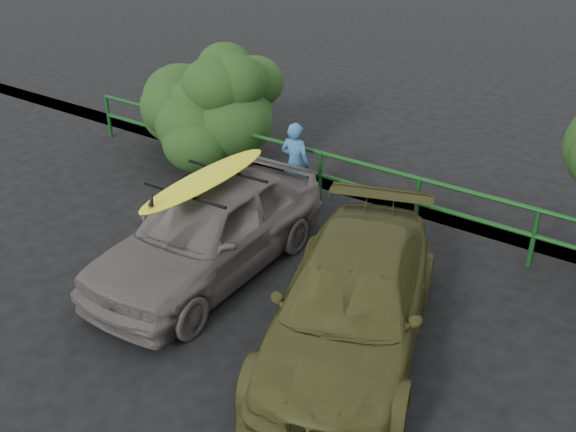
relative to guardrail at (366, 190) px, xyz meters
The scene contains 8 objects.
ground 5.03m from the guardrail, 90.00° to the right, with size 80.00×80.00×0.00m, color black.
guardrail is the anchor object (origin of this frame).
shrub_left 4.86m from the guardrail, behind, with size 3.20×2.40×2.27m, color #254A1B, non-canonical shape.
sedan 3.25m from the guardrail, 108.35° to the right, with size 1.79×4.46×1.52m, color #655E5A.
olive_vehicle 3.77m from the guardrail, 63.56° to the right, with size 1.87×4.60×1.34m, color #474920.
man 1.41m from the guardrail, 165.77° to the right, with size 0.59×0.39×1.62m, color teal.
roof_rack 3.40m from the guardrail, 108.35° to the right, with size 1.50×1.05×0.05m, color black, non-canonical shape.
surfboard 3.42m from the guardrail, 108.35° to the right, with size 0.57×2.74×0.08m, color #FAFF1A.
Camera 1 is at (4.96, -4.35, 5.50)m, focal length 40.00 mm.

